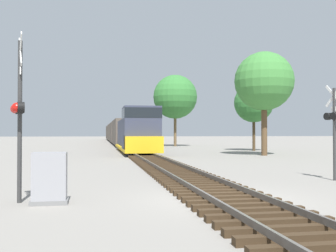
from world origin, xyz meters
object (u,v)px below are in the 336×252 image
freight_train (118,133)px  crossing_signal_far (335,121)px  tree_deep_background (175,97)px  relay_cabinet (50,179)px  tree_far_right (264,82)px  tree_mid_background (254,103)px  crossing_signal_near (19,110)px

freight_train → crossing_signal_far: freight_train is taller
tree_deep_background → relay_cabinet: bearing=-105.3°
tree_far_right → tree_mid_background: size_ratio=1.22×
crossing_signal_far → tree_mid_background: 26.41m
crossing_signal_far → tree_far_right: bearing=-27.5°
crossing_signal_near → tree_deep_background: bearing=149.0°
crossing_signal_near → tree_far_right: (15.99, 19.94, 3.72)m
freight_train → relay_cabinet: (-4.85, -62.45, -1.26)m
crossing_signal_near → tree_mid_background: bearing=132.4°
tree_far_right → tree_mid_background: (2.57, 8.50, -1.14)m
relay_cabinet → tree_deep_background: bearing=74.7°
tree_mid_background → tree_deep_background: size_ratio=0.71×
crossing_signal_far → tree_mid_background: bearing=-28.2°
crossing_signal_near → crossing_signal_far: crossing_signal_near is taller
relay_cabinet → tree_mid_background: size_ratio=0.19×
crossing_signal_near → tree_far_right: size_ratio=0.53×
tree_deep_background → tree_mid_background: bearing=-69.8°
crossing_signal_far → relay_cabinet: size_ratio=2.79×
freight_train → crossing_signal_near: bearing=-95.3°
crossing_signal_near → relay_cabinet: bearing=54.3°
crossing_signal_near → tree_far_right: 25.82m
crossing_signal_near → relay_cabinet: size_ratio=3.32×
freight_train → relay_cabinet: bearing=-94.4°
tree_far_right → crossing_signal_near: bearing=-128.7°
relay_cabinet → tree_mid_background: bearing=58.4°
tree_far_right → tree_deep_background: 23.96m
crossing_signal_far → tree_deep_background: (1.36, 40.59, 4.65)m
tree_far_right → tree_mid_background: 8.95m
freight_train → tree_mid_background: (12.84, -33.68, 3.18)m
relay_cabinet → tree_mid_background: 34.07m
crossing_signal_far → tree_deep_background: size_ratio=0.38×
freight_train → tree_mid_background: size_ratio=11.86×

